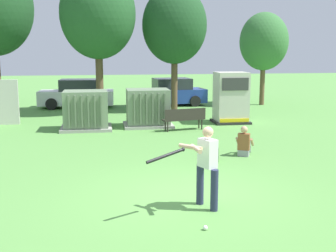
{
  "coord_description": "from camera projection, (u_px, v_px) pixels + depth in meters",
  "views": [
    {
      "loc": [
        -1.85,
        -9.31,
        3.31
      ],
      "look_at": [
        0.12,
        3.5,
        1.0
      ],
      "focal_mm": 46.12,
      "sensor_mm": 36.0,
      "label": 1
    }
  ],
  "objects": [
    {
      "name": "transformer_mid_west",
      "position": [
        148.0,
        108.0,
        18.67
      ],
      "size": [
        2.1,
        1.7,
        1.62
      ],
      "color": "#9E9B93",
      "rests_on": "ground"
    },
    {
      "name": "tree_center_right",
      "position": [
        174.0,
        26.0,
        23.17
      ],
      "size": [
        3.48,
        3.48,
        6.66
      ],
      "color": "brown",
      "rests_on": "ground"
    },
    {
      "name": "park_bench",
      "position": [
        184.0,
        118.0,
        17.75
      ],
      "size": [
        1.84,
        0.78,
        0.92
      ],
      "color": "#2D2823",
      "rests_on": "ground"
    },
    {
      "name": "transformer_west",
      "position": [
        86.0,
        111.0,
        17.94
      ],
      "size": [
        2.1,
        1.7,
        1.62
      ],
      "color": "#9E9B93",
      "rests_on": "ground"
    },
    {
      "name": "sports_ball",
      "position": [
        205.0,
        228.0,
        8.0
      ],
      "size": [
        0.09,
        0.09,
        0.09
      ],
      "primitive_type": "sphere",
      "color": "white",
      "rests_on": "ground"
    },
    {
      "name": "tree_right",
      "position": [
        264.0,
        42.0,
        25.44
      ],
      "size": [
        2.86,
        2.86,
        5.46
      ],
      "color": "brown",
      "rests_on": "ground"
    },
    {
      "name": "seated_spectator",
      "position": [
        244.0,
        144.0,
        13.6
      ],
      "size": [
        0.67,
        0.79,
        0.96
      ],
      "color": "gray",
      "rests_on": "ground"
    },
    {
      "name": "backpack",
      "position": [
        213.0,
        155.0,
        12.84
      ],
      "size": [
        0.36,
        0.32,
        0.44
      ],
      "color": "#4C723F",
      "rests_on": "ground"
    },
    {
      "name": "generator_enclosure",
      "position": [
        231.0,
        98.0,
        19.54
      ],
      "size": [
        1.6,
        1.4,
        2.3
      ],
      "color": "#262626",
      "rests_on": "ground"
    },
    {
      "name": "ground_plane",
      "position": [
        186.0,
        195.0,
        9.91
      ],
      "size": [
        96.0,
        96.0,
        0.0
      ],
      "primitive_type": "plane",
      "color": "#5B9947"
    },
    {
      "name": "batter",
      "position": [
        205.0,
        163.0,
        8.97
      ],
      "size": [
        1.55,
        0.95,
        1.74
      ],
      "color": "#282D4C",
      "rests_on": "ground"
    },
    {
      "name": "parked_car_leftmost",
      "position": [
        77.0,
        94.0,
        24.77
      ],
      "size": [
        4.27,
        2.06,
        1.62
      ],
      "color": "silver",
      "rests_on": "ground"
    },
    {
      "name": "parked_car_left_of_center",
      "position": [
        170.0,
        93.0,
        25.6
      ],
      "size": [
        4.39,
        2.33,
        1.62
      ],
      "color": "navy",
      "rests_on": "ground"
    },
    {
      "name": "tree_center_left",
      "position": [
        98.0,
        14.0,
        21.96
      ],
      "size": [
        3.87,
        3.87,
        7.39
      ],
      "color": "brown",
      "rests_on": "ground"
    }
  ]
}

